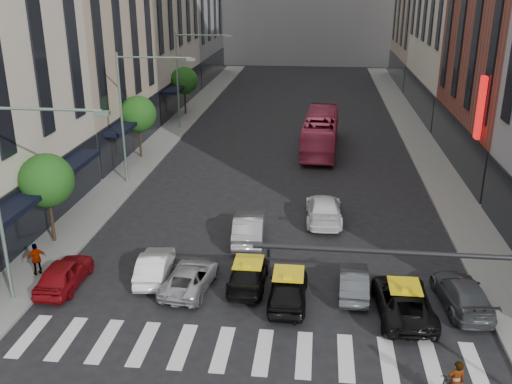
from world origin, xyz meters
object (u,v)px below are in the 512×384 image
(streetlamp_near, at_px, (14,178))
(taxi_left, at_px, (248,274))
(streetlamp_mid, at_px, (134,101))
(streetlamp_far, at_px, (187,67))
(car_white_front, at_px, (155,266))
(car_red, at_px, (64,273))
(taxi_center, at_px, (288,288))
(pedestrian_far, at_px, (37,259))
(bus, at_px, (321,132))

(streetlamp_near, bearing_deg, taxi_left, 15.09)
(streetlamp_mid, distance_m, streetlamp_far, 16.00)
(streetlamp_mid, height_order, streetlamp_far, same)
(car_white_front, bearing_deg, car_red, 12.66)
(taxi_center, relative_size, pedestrian_far, 2.59)
(taxi_left, distance_m, taxi_center, 2.34)
(streetlamp_mid, relative_size, car_white_front, 2.27)
(car_red, relative_size, taxi_center, 0.97)
(streetlamp_far, distance_m, taxi_left, 31.38)
(streetlamp_mid, height_order, bus, streetlamp_mid)
(streetlamp_near, height_order, pedestrian_far, streetlamp_near)
(streetlamp_near, distance_m, car_white_front, 7.67)
(streetlamp_near, distance_m, pedestrian_far, 5.50)
(streetlamp_mid, bearing_deg, pedestrian_far, -93.54)
(streetlamp_near, xyz_separation_m, streetlamp_far, (0.00, 32.00, 0.00))
(bus, distance_m, pedestrian_far, 27.36)
(streetlamp_far, bearing_deg, car_red, -88.42)
(streetlamp_near, height_order, bus, streetlamp_near)
(taxi_center, bearing_deg, streetlamp_near, 6.60)
(streetlamp_near, xyz_separation_m, car_red, (0.84, 1.50, -5.21))
(streetlamp_near, relative_size, pedestrian_far, 5.53)
(car_white_front, xyz_separation_m, taxi_center, (6.55, -1.54, 0.06))
(streetlamp_mid, relative_size, streetlamp_far, 1.00)
(car_red, bearing_deg, pedestrian_far, -24.99)
(streetlamp_near, height_order, taxi_left, streetlamp_near)
(streetlamp_mid, bearing_deg, car_red, -86.67)
(streetlamp_mid, relative_size, bus, 0.80)
(car_white_front, xyz_separation_m, taxi_left, (4.60, -0.25, -0.05))
(pedestrian_far, bearing_deg, taxi_center, 132.05)
(streetlamp_near, distance_m, bus, 29.28)
(car_red, bearing_deg, car_white_front, -162.65)
(car_white_front, relative_size, pedestrian_far, 2.44)
(taxi_center, bearing_deg, pedestrian_far, -4.40)
(streetlamp_far, relative_size, car_white_front, 2.27)
(bus, bearing_deg, streetlamp_near, 66.66)
(streetlamp_mid, height_order, car_red, streetlamp_mid)
(streetlamp_near, bearing_deg, taxi_center, 6.28)
(streetlamp_near, bearing_deg, car_red, 60.58)
(car_white_front, distance_m, bus, 24.54)
(car_red, xyz_separation_m, bus, (11.83, 24.54, 0.88))
(car_red, bearing_deg, streetlamp_mid, -87.31)
(car_white_front, bearing_deg, streetlamp_near, 24.66)
(car_white_front, height_order, taxi_center, taxi_center)
(streetlamp_far, relative_size, bus, 0.80)
(streetlamp_far, bearing_deg, car_white_front, -80.58)
(streetlamp_mid, distance_m, taxi_center, 19.34)
(streetlamp_near, distance_m, streetlamp_far, 32.00)
(taxi_left, bearing_deg, streetlamp_far, -71.43)
(streetlamp_near, relative_size, taxi_left, 2.15)
(taxi_center, bearing_deg, bus, -92.64)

